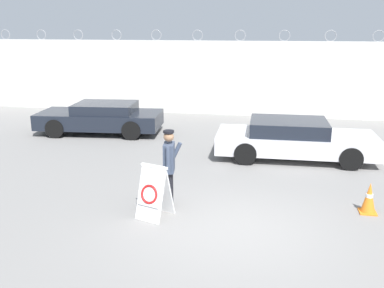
{
  "coord_description": "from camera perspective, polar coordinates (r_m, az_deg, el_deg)",
  "views": [
    {
      "loc": [
        0.66,
        -7.67,
        3.82
      ],
      "look_at": [
        -1.23,
        2.01,
        1.1
      ],
      "focal_mm": 40.0,
      "sensor_mm": 36.0,
      "label": 1
    }
  ],
  "objects": [
    {
      "name": "perimeter_wall",
      "position": [
        18.96,
        9.09,
        8.57
      ],
      "size": [
        36.0,
        0.3,
        3.67
      ],
      "color": "silver",
      "rests_on": "ground_plane"
    },
    {
      "name": "security_guard",
      "position": [
        9.19,
        -3.04,
        -2.82
      ],
      "size": [
        0.37,
        0.64,
        1.71
      ],
      "rotation": [
        0.0,
        0.0,
        1.72
      ],
      "color": "black",
      "rests_on": "ground_plane"
    },
    {
      "name": "parked_car_rear_sedan",
      "position": [
        13.06,
        13.41,
        0.68
      ],
      "size": [
        4.68,
        2.07,
        1.15
      ],
      "rotation": [
        0.0,
        0.0,
        0.03
      ],
      "color": "black",
      "rests_on": "ground_plane"
    },
    {
      "name": "parked_car_front_coupe",
      "position": [
        16.08,
        -12.02,
        3.49
      ],
      "size": [
        4.59,
        2.25,
        1.12
      ],
      "rotation": [
        0.0,
        0.0,
        3.24
      ],
      "color": "black",
      "rests_on": "ground_plane"
    },
    {
      "name": "barricade_sign",
      "position": [
        8.82,
        -5.13,
        -6.36
      ],
      "size": [
        0.76,
        0.8,
        1.12
      ],
      "rotation": [
        0.0,
        0.0,
        -0.32
      ],
      "color": "white",
      "rests_on": "ground_plane"
    },
    {
      "name": "ground_plane",
      "position": [
        8.6,
        5.61,
        -11.05
      ],
      "size": [
        90.0,
        90.0,
        0.0
      ],
      "primitive_type": "plane",
      "color": "gray"
    },
    {
      "name": "traffic_cone_near",
      "position": [
        9.8,
        22.54,
        -6.67
      ],
      "size": [
        0.35,
        0.35,
        0.67
      ],
      "color": "orange",
      "rests_on": "ground_plane"
    }
  ]
}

